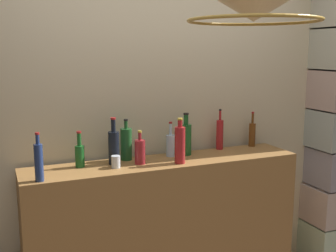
{
  "coord_description": "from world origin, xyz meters",
  "views": [
    {
      "loc": [
        -1.05,
        -1.74,
        1.81
      ],
      "look_at": [
        0.0,
        0.78,
        1.31
      ],
      "focal_mm": 44.66,
      "sensor_mm": 36.0,
      "label": 1
    }
  ],
  "objects_px": {
    "liquor_bottle_vermouth": "(252,134)",
    "pendant_lamp": "(254,3)",
    "liquor_bottle_scotch": "(39,161)",
    "liquor_bottle_tequila": "(171,145)",
    "liquor_bottle_amaro": "(220,134)",
    "liquor_bottle_bourbon": "(186,138)",
    "glass_tumbler_rocks": "(116,162)",
    "liquor_bottle_rum": "(140,151)",
    "liquor_bottle_whiskey": "(126,144)",
    "liquor_bottle_mezcal": "(80,154)",
    "liquor_bottle_brandy": "(114,146)",
    "liquor_bottle_gin": "(180,144)"
  },
  "relations": [
    {
      "from": "liquor_bottle_brandy",
      "to": "pendant_lamp",
      "type": "bearing_deg",
      "value": -63.02
    },
    {
      "from": "liquor_bottle_rum",
      "to": "liquor_bottle_vermouth",
      "type": "xyz_separation_m",
      "value": [
        0.98,
        0.15,
        0.01
      ]
    },
    {
      "from": "liquor_bottle_scotch",
      "to": "liquor_bottle_bourbon",
      "type": "bearing_deg",
      "value": 12.8
    },
    {
      "from": "liquor_bottle_vermouth",
      "to": "liquor_bottle_brandy",
      "type": "relative_size",
      "value": 0.88
    },
    {
      "from": "liquor_bottle_whiskey",
      "to": "liquor_bottle_vermouth",
      "type": "xyz_separation_m",
      "value": [
        1.03,
        0.02,
        -0.01
      ]
    },
    {
      "from": "liquor_bottle_vermouth",
      "to": "liquor_bottle_brandy",
      "type": "distance_m",
      "value": 1.15
    },
    {
      "from": "liquor_bottle_bourbon",
      "to": "liquor_bottle_amaro",
      "type": "bearing_deg",
      "value": 10.13
    },
    {
      "from": "liquor_bottle_rum",
      "to": "liquor_bottle_amaro",
      "type": "relative_size",
      "value": 0.73
    },
    {
      "from": "liquor_bottle_whiskey",
      "to": "liquor_bottle_brandy",
      "type": "xyz_separation_m",
      "value": [
        -0.11,
        -0.07,
        0.01
      ]
    },
    {
      "from": "pendant_lamp",
      "to": "liquor_bottle_whiskey",
      "type": "bearing_deg",
      "value": 109.77
    },
    {
      "from": "liquor_bottle_whiskey",
      "to": "pendant_lamp",
      "type": "distance_m",
      "value": 1.33
    },
    {
      "from": "liquor_bottle_gin",
      "to": "glass_tumbler_rocks",
      "type": "xyz_separation_m",
      "value": [
        -0.43,
        0.06,
        -0.09
      ]
    },
    {
      "from": "liquor_bottle_amaro",
      "to": "liquor_bottle_gin",
      "type": "xyz_separation_m",
      "value": [
        -0.45,
        -0.25,
        0.01
      ]
    },
    {
      "from": "liquor_bottle_gin",
      "to": "pendant_lamp",
      "type": "distance_m",
      "value": 1.12
    },
    {
      "from": "liquor_bottle_tequila",
      "to": "liquor_bottle_bourbon",
      "type": "xyz_separation_m",
      "value": [
        0.12,
        -0.0,
        0.04
      ]
    },
    {
      "from": "liquor_bottle_brandy",
      "to": "liquor_bottle_whiskey",
      "type": "bearing_deg",
      "value": 33.71
    },
    {
      "from": "liquor_bottle_vermouth",
      "to": "liquor_bottle_brandy",
      "type": "height_order",
      "value": "liquor_bottle_brandy"
    },
    {
      "from": "liquor_bottle_vermouth",
      "to": "liquor_bottle_scotch",
      "type": "relative_size",
      "value": 0.95
    },
    {
      "from": "liquor_bottle_amaro",
      "to": "pendant_lamp",
      "type": "bearing_deg",
      "value": -112.05
    },
    {
      "from": "liquor_bottle_rum",
      "to": "pendant_lamp",
      "type": "height_order",
      "value": "pendant_lamp"
    },
    {
      "from": "liquor_bottle_whiskey",
      "to": "liquor_bottle_amaro",
      "type": "height_order",
      "value": "liquor_bottle_amaro"
    },
    {
      "from": "liquor_bottle_vermouth",
      "to": "liquor_bottle_whiskey",
      "type": "bearing_deg",
      "value": -179.17
    },
    {
      "from": "liquor_bottle_rum",
      "to": "liquor_bottle_bourbon",
      "type": "bearing_deg",
      "value": 15.36
    },
    {
      "from": "liquor_bottle_rum",
      "to": "liquor_bottle_bourbon",
      "type": "height_order",
      "value": "liquor_bottle_bourbon"
    },
    {
      "from": "liquor_bottle_vermouth",
      "to": "liquor_bottle_mezcal",
      "type": "distance_m",
      "value": 1.37
    },
    {
      "from": "liquor_bottle_bourbon",
      "to": "glass_tumbler_rocks",
      "type": "height_order",
      "value": "liquor_bottle_bourbon"
    },
    {
      "from": "liquor_bottle_rum",
      "to": "glass_tumbler_rocks",
      "type": "xyz_separation_m",
      "value": [
        -0.17,
        -0.03,
        -0.05
      ]
    },
    {
      "from": "liquor_bottle_tequila",
      "to": "liquor_bottle_brandy",
      "type": "distance_m",
      "value": 0.43
    },
    {
      "from": "liquor_bottle_vermouth",
      "to": "pendant_lamp",
      "type": "relative_size",
      "value": 0.43
    },
    {
      "from": "glass_tumbler_rocks",
      "to": "liquor_bottle_whiskey",
      "type": "bearing_deg",
      "value": 53.57
    },
    {
      "from": "glass_tumbler_rocks",
      "to": "liquor_bottle_brandy",
      "type": "bearing_deg",
      "value": 81.25
    },
    {
      "from": "liquor_bottle_tequila",
      "to": "liquor_bottle_bourbon",
      "type": "bearing_deg",
      "value": -1.56
    },
    {
      "from": "liquor_bottle_rum",
      "to": "liquor_bottle_scotch",
      "type": "xyz_separation_m",
      "value": [
        -0.66,
        -0.13,
        0.03
      ]
    },
    {
      "from": "liquor_bottle_whiskey",
      "to": "liquor_bottle_mezcal",
      "type": "height_order",
      "value": "liquor_bottle_whiskey"
    },
    {
      "from": "liquor_bottle_brandy",
      "to": "liquor_bottle_tequila",
      "type": "bearing_deg",
      "value": 6.05
    },
    {
      "from": "liquor_bottle_brandy",
      "to": "glass_tumbler_rocks",
      "type": "relative_size",
      "value": 3.95
    },
    {
      "from": "liquor_bottle_scotch",
      "to": "liquor_bottle_bourbon",
      "type": "distance_m",
      "value": 1.07
    },
    {
      "from": "liquor_bottle_scotch",
      "to": "liquor_bottle_tequila",
      "type": "bearing_deg",
      "value": 14.56
    },
    {
      "from": "liquor_bottle_amaro",
      "to": "liquor_bottle_bourbon",
      "type": "distance_m",
      "value": 0.32
    },
    {
      "from": "liquor_bottle_vermouth",
      "to": "liquor_bottle_bourbon",
      "type": "bearing_deg",
      "value": -175.69
    },
    {
      "from": "liquor_bottle_gin",
      "to": "liquor_bottle_mezcal",
      "type": "height_order",
      "value": "liquor_bottle_gin"
    },
    {
      "from": "liquor_bottle_bourbon",
      "to": "liquor_bottle_mezcal",
      "type": "relative_size",
      "value": 1.29
    },
    {
      "from": "liquor_bottle_rum",
      "to": "liquor_bottle_whiskey",
      "type": "bearing_deg",
      "value": 111.17
    },
    {
      "from": "liquor_bottle_rum",
      "to": "liquor_bottle_brandy",
      "type": "distance_m",
      "value": 0.18
    },
    {
      "from": "liquor_bottle_rum",
      "to": "glass_tumbler_rocks",
      "type": "height_order",
      "value": "liquor_bottle_rum"
    },
    {
      "from": "liquor_bottle_amaro",
      "to": "liquor_bottle_gin",
      "type": "bearing_deg",
      "value": -150.75
    },
    {
      "from": "liquor_bottle_vermouth",
      "to": "glass_tumbler_rocks",
      "type": "bearing_deg",
      "value": -171.12
    },
    {
      "from": "liquor_bottle_vermouth",
      "to": "glass_tumbler_rocks",
      "type": "distance_m",
      "value": 1.17
    },
    {
      "from": "liquor_bottle_whiskey",
      "to": "liquor_bottle_amaro",
      "type": "relative_size",
      "value": 0.92
    },
    {
      "from": "liquor_bottle_amaro",
      "to": "liquor_bottle_scotch",
      "type": "bearing_deg",
      "value": -167.81
    }
  ]
}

